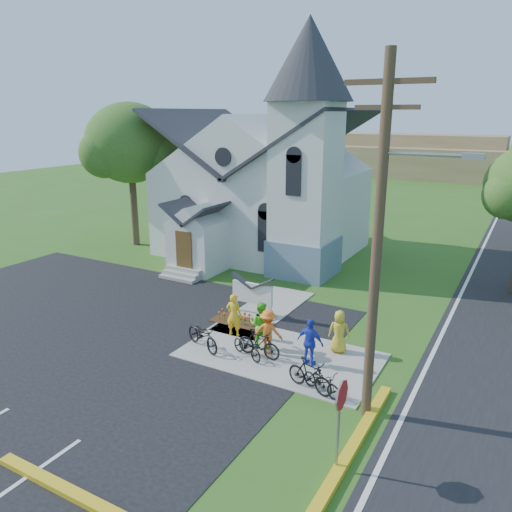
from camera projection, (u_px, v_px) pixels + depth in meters
The scene contains 20 objects.
ground at pixel (238, 352), 18.35m from camera, with size 120.00×120.00×0.00m, color #31601B.
parking_lot at pixel (63, 332), 19.96m from camera, with size 20.00×16.00×0.02m, color black.
sidewalk at pixel (280, 355), 18.05m from camera, with size 7.00×4.00×0.05m, color gray.
church at pixel (267, 168), 29.93m from camera, with size 12.35×12.00×13.00m.
church_sign at pixel (252, 294), 21.31m from camera, with size 2.20×0.40×1.70m.
flower_bed at pixel (242, 322), 20.83m from camera, with size 2.60×1.10×0.07m, color #3C2010.
utility_pole at pixel (380, 234), 13.07m from camera, with size 3.45×0.28×10.00m.
stop_sign at pixel (341, 407), 11.78m from camera, with size 0.11×0.76×2.48m.
tree_lot_corner at pixel (130, 143), 31.48m from camera, with size 5.60×5.60×9.15m.
distant_hills at pixel (490, 164), 63.35m from camera, with size 61.00×10.00×5.60m.
cyclist_0 at pixel (234, 315), 19.36m from camera, with size 0.63×0.41×1.73m, color yellow.
bike_0 at pixel (203, 335), 18.39m from camera, with size 0.68×1.96×1.03m, color black.
cyclist_1 at pixel (261, 324), 18.44m from camera, with size 0.85×0.67×1.76m, color #4AE32A.
bike_1 at pixel (259, 343), 17.74m from camera, with size 0.48×1.72×1.03m, color black.
cyclist_2 at pixel (310, 342), 17.09m from camera, with size 0.99×0.41×1.69m, color #273AC7.
bike_2 at pixel (247, 346), 17.76m from camera, with size 0.55×1.57×0.82m, color black.
cyclist_3 at pixel (268, 332), 17.95m from camera, with size 1.07×0.62×1.66m, color orange.
bike_3 at pixel (310, 375), 15.59m from camera, with size 0.49×1.73×1.04m, color black.
cyclist_4 at pixel (339, 331), 18.05m from camera, with size 0.78×0.51×1.59m, color gold.
bike_4 at pixel (322, 381), 15.47m from camera, with size 0.53×1.52×0.80m, color black.
Camera 1 is at (8.75, -14.18, 8.47)m, focal length 35.00 mm.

